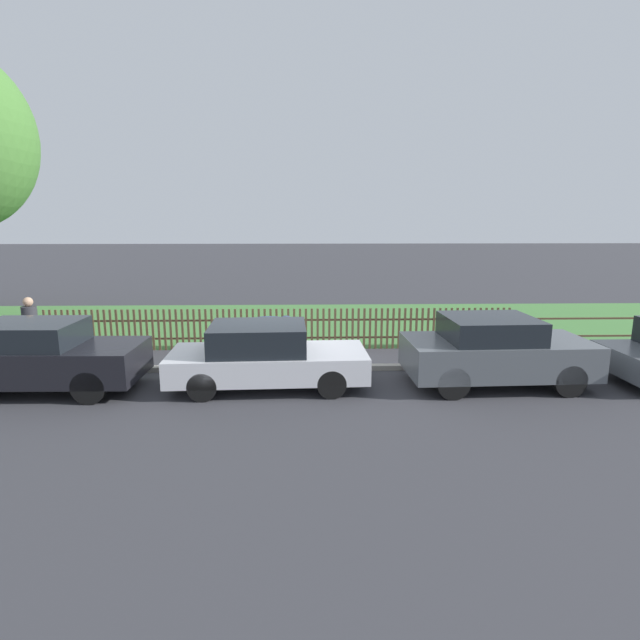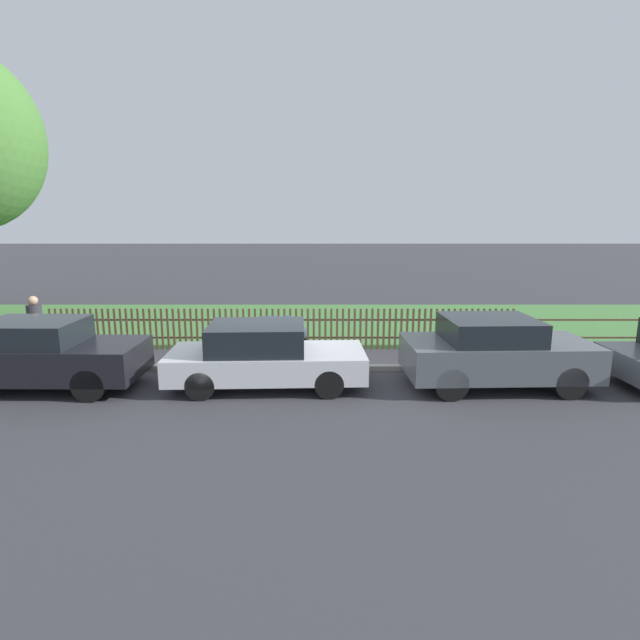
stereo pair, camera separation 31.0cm
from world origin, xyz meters
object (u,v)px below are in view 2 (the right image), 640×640
parked_car_navy_estate (263,356)px  covered_motorcycle (271,333)px  parked_car_black_saloon (41,354)px  parked_car_red_compact (494,352)px  pedestrian_near_fence (35,326)px

parked_car_navy_estate → covered_motorcycle: parked_car_navy_estate is taller
parked_car_black_saloon → parked_car_navy_estate: size_ratio=0.96×
parked_car_navy_estate → parked_car_red_compact: parked_car_red_compact is taller
parked_car_navy_estate → covered_motorcycle: bearing=88.8°
parked_car_black_saloon → pedestrian_near_fence: size_ratio=2.37×
parked_car_black_saloon → parked_car_navy_estate: (4.67, 0.14, -0.07)m
parked_car_red_compact → parked_car_black_saloon: bearing=179.0°
parked_car_black_saloon → covered_motorcycle: 5.15m
parked_car_red_compact → covered_motorcycle: bearing=155.2°
parked_car_red_compact → pedestrian_near_fence: (-10.75, 1.68, 0.20)m
pedestrian_near_fence → parked_car_navy_estate: bearing=-6.6°
parked_car_black_saloon → parked_car_navy_estate: 4.67m
parked_car_black_saloon → pedestrian_near_fence: 2.17m
parked_car_red_compact → covered_motorcycle: 5.41m
parked_car_navy_estate → pedestrian_near_fence: size_ratio=2.46×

